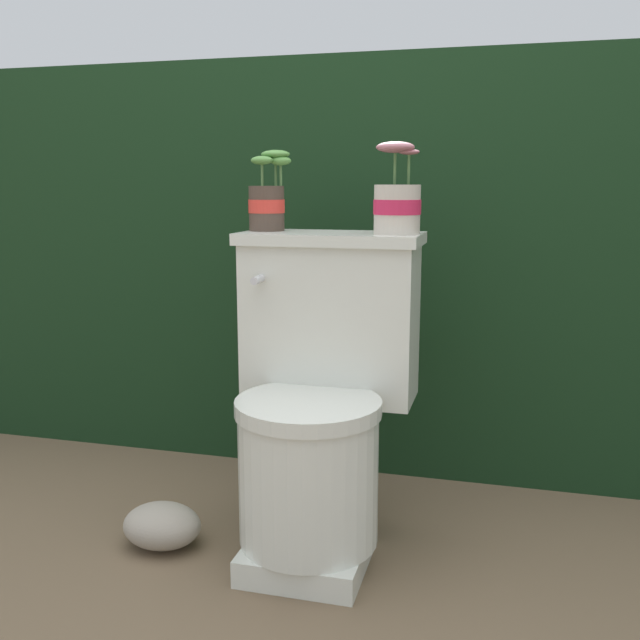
{
  "coord_description": "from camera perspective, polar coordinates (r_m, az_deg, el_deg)",
  "views": [
    {
      "loc": [
        0.49,
        -1.55,
        0.94
      ],
      "look_at": [
        0.04,
        0.14,
        0.61
      ],
      "focal_mm": 40.0,
      "sensor_mm": 36.0,
      "label": 1
    }
  ],
  "objects": [
    {
      "name": "ground_plane",
      "position": [
        1.88,
        -2.55,
        -19.2
      ],
      "size": [
        12.0,
        12.0,
        0.0
      ],
      "primitive_type": "plane",
      "color": "brown"
    },
    {
      "name": "hedge_backdrop",
      "position": [
        2.58,
        3.78,
        4.68
      ],
      "size": [
        4.19,
        0.65,
        1.33
      ],
      "color": "black",
      "rests_on": "ground"
    },
    {
      "name": "toilet",
      "position": [
        1.83,
        -0.08,
        -6.59
      ],
      "size": [
        0.47,
        0.51,
        0.82
      ],
      "color": "silver",
      "rests_on": "ground"
    },
    {
      "name": "potted_plant_left",
      "position": [
        1.94,
        -4.23,
        9.52
      ],
      "size": [
        0.11,
        0.1,
        0.21
      ],
      "color": "#47382D",
      "rests_on": "toilet"
    },
    {
      "name": "potted_plant_midleft",
      "position": [
        1.82,
        6.19,
        9.31
      ],
      "size": [
        0.12,
        0.12,
        0.23
      ],
      "color": "beige",
      "rests_on": "toilet"
    },
    {
      "name": "garden_stone",
      "position": [
        1.99,
        -12.52,
        -15.76
      ],
      "size": [
        0.21,
        0.17,
        0.12
      ],
      "color": "#9E9384",
      "rests_on": "ground"
    }
  ]
}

